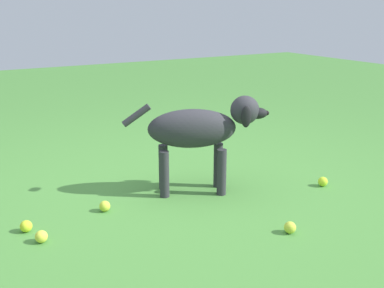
# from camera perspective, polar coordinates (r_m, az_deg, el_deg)

# --- Properties ---
(ground) EXTENTS (14.00, 14.00, 0.00)m
(ground) POSITION_cam_1_polar(r_m,az_deg,el_deg) (3.14, -1.27, -6.09)
(ground) COLOR #478438
(dog) EXTENTS (0.47, 0.88, 0.64)m
(dog) POSITION_cam_1_polar(r_m,az_deg,el_deg) (3.07, 1.03, 1.70)
(dog) COLOR #2D2D33
(dog) RESTS_ON ground
(tennis_ball_0) EXTENTS (0.07, 0.07, 0.07)m
(tennis_ball_0) POSITION_cam_1_polar(r_m,az_deg,el_deg) (2.80, -19.17, -9.25)
(tennis_ball_0) COLOR #CADF2B
(tennis_ball_0) RESTS_ON ground
(tennis_ball_1) EXTENTS (0.07, 0.07, 0.07)m
(tennis_ball_1) POSITION_cam_1_polar(r_m,az_deg,el_deg) (2.69, 11.60, -9.73)
(tennis_ball_1) COLOR #C2D43B
(tennis_ball_1) RESTS_ON ground
(tennis_ball_2) EXTENTS (0.07, 0.07, 0.07)m
(tennis_ball_2) POSITION_cam_1_polar(r_m,az_deg,el_deg) (2.66, -17.53, -10.48)
(tennis_ball_2) COLOR #D6DD40
(tennis_ball_2) RESTS_ON ground
(tennis_ball_3) EXTENTS (0.07, 0.07, 0.07)m
(tennis_ball_3) POSITION_cam_1_polar(r_m,az_deg,el_deg) (3.40, 15.34, -4.34)
(tennis_ball_3) COLOR #C0E52C
(tennis_ball_3) RESTS_ON ground
(tennis_ball_4) EXTENTS (0.07, 0.07, 0.07)m
(tennis_ball_4) POSITION_cam_1_polar(r_m,az_deg,el_deg) (2.94, -10.36, -7.30)
(tennis_ball_4) COLOR #C4DA3B
(tennis_ball_4) RESTS_ON ground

